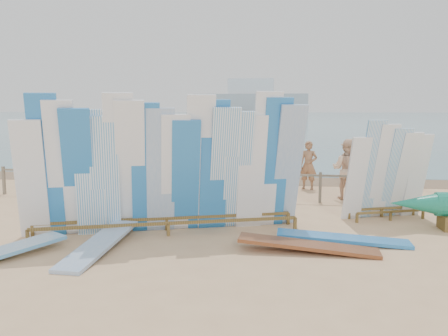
# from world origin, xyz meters

# --- Properties ---
(ground) EXTENTS (160.00, 160.00, 0.00)m
(ground) POSITION_xyz_m (0.00, 0.00, 0.00)
(ground) COLOR tan
(ground) RESTS_ON ground
(ocean) EXTENTS (320.00, 240.00, 0.02)m
(ocean) POSITION_xyz_m (0.00, 128.00, 0.00)
(ocean) COLOR slate
(ocean) RESTS_ON ground
(wet_sand_strip) EXTENTS (40.00, 2.60, 0.01)m
(wet_sand_strip) POSITION_xyz_m (0.00, 7.20, 0.00)
(wet_sand_strip) COLOR brown
(wet_sand_strip) RESTS_ON ground
(distant_ship) EXTENTS (45.00, 8.00, 14.00)m
(distant_ship) POSITION_xyz_m (-12.00, 180.00, 5.31)
(distant_ship) COLOR #999EA3
(distant_ship) RESTS_ON ocean
(fence) EXTENTS (12.08, 0.08, 0.90)m
(fence) POSITION_xyz_m (0.00, 3.00, 0.63)
(fence) COLOR #766C59
(fence) RESTS_ON ground
(main_surfboard_rack) EXTENTS (6.15, 2.76, 3.13)m
(main_surfboard_rack) POSITION_xyz_m (0.42, -0.92, 1.40)
(main_surfboard_rack) COLOR brown
(main_surfboard_rack) RESTS_ON ground
(side_surfboard_rack) EXTENTS (2.22, 1.28, 2.49)m
(side_surfboard_rack) POSITION_xyz_m (5.50, 1.12, 1.12)
(side_surfboard_rack) COLOR brown
(side_surfboard_rack) RESTS_ON ground
(vendor_table) EXTENTS (0.97, 0.72, 1.23)m
(vendor_table) POSITION_xyz_m (1.94, 1.01, 0.41)
(vendor_table) COLOR brown
(vendor_table) RESTS_ON ground
(flat_board_a) EXTENTS (0.70, 2.72, 0.29)m
(flat_board_a) POSITION_xyz_m (-0.57, -2.41, 0.00)
(flat_board_a) COLOR #7EA1CA
(flat_board_a) RESTS_ON ground
(flat_board_c) EXTENTS (2.71, 0.65, 0.27)m
(flat_board_c) POSITION_xyz_m (3.47, -1.93, 0.00)
(flat_board_c) COLOR brown
(flat_board_c) RESTS_ON ground
(flat_board_d) EXTENTS (2.71, 0.59, 0.21)m
(flat_board_d) POSITION_xyz_m (4.20, -1.24, 0.00)
(flat_board_d) COLOR #2675C2
(flat_board_d) RESTS_ON ground
(beach_chair_left) EXTENTS (0.71, 0.72, 0.83)m
(beach_chair_left) POSITION_xyz_m (0.87, 3.58, 0.24)
(beach_chair_left) COLOR red
(beach_chair_left) RESTS_ON ground
(beach_chair_right) EXTENTS (0.70, 0.71, 0.91)m
(beach_chair_right) POSITION_xyz_m (1.07, 3.97, 0.26)
(beach_chair_right) COLOR red
(beach_chair_right) RESTS_ON ground
(stroller) EXTENTS (0.85, 1.01, 1.19)m
(stroller) POSITION_xyz_m (0.99, 3.90, 0.48)
(stroller) COLOR red
(stroller) RESTS_ON ground
(beachgoer_8) EXTENTS (0.98, 0.72, 1.82)m
(beachgoer_8) POSITION_xyz_m (4.82, 3.67, 0.91)
(beachgoer_8) COLOR beige
(beachgoer_8) RESTS_ON ground
(beachgoer_7) EXTENTS (0.67, 0.50, 1.65)m
(beachgoer_7) POSITION_xyz_m (3.75, 5.30, 0.83)
(beachgoer_7) COLOR #8C6042
(beachgoer_7) RESTS_ON ground
(beachgoer_4) EXTENTS (0.60, 1.12, 1.82)m
(beachgoer_4) POSITION_xyz_m (-0.19, 5.45, 0.91)
(beachgoer_4) COLOR #8C6042
(beachgoer_4) RESTS_ON ground
(beachgoer_11) EXTENTS (1.54, 1.72, 1.89)m
(beachgoer_11) POSITION_xyz_m (-2.82, 7.02, 0.94)
(beachgoer_11) COLOR beige
(beachgoer_11) RESTS_ON ground
(beachgoer_9) EXTENTS (1.12, 0.63, 1.63)m
(beachgoer_9) POSITION_xyz_m (5.27, 6.81, 0.81)
(beachgoer_9) COLOR tan
(beachgoer_9) RESTS_ON ground
(beachgoer_5) EXTENTS (1.44, 1.39, 1.63)m
(beachgoer_5) POSITION_xyz_m (1.58, 6.40, 0.82)
(beachgoer_5) COLOR beige
(beachgoer_5) RESTS_ON ground
(beachgoer_1) EXTENTS (0.62, 0.77, 1.85)m
(beachgoer_1) POSITION_xyz_m (-4.58, 4.45, 0.92)
(beachgoer_1) COLOR #8C6042
(beachgoer_1) RESTS_ON ground
(beachgoer_6) EXTENTS (0.93, 0.94, 1.83)m
(beachgoer_6) POSITION_xyz_m (0.81, 3.83, 0.91)
(beachgoer_6) COLOR tan
(beachgoer_6) RESTS_ON ground
(beachgoer_3) EXTENTS (1.27, 0.82, 1.83)m
(beachgoer_3) POSITION_xyz_m (-2.23, 4.82, 0.91)
(beachgoer_3) COLOR tan
(beachgoer_3) RESTS_ON ground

